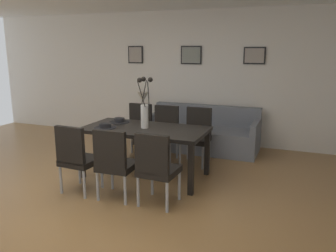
{
  "coord_description": "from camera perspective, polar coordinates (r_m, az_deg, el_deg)",
  "views": [
    {
      "loc": [
        2.39,
        -3.37,
        1.87
      ],
      "look_at": [
        0.69,
        0.94,
        0.82
      ],
      "focal_mm": 36.58,
      "sensor_mm": 36.0,
      "label": 1
    }
  ],
  "objects": [
    {
      "name": "dining_chair_mid_left",
      "position": [
        4.09,
        -1.97,
        -6.62
      ],
      "size": [
        0.46,
        0.46,
        0.92
      ],
      "color": "black",
      "rests_on": "ground"
    },
    {
      "name": "dining_chair_mid_right",
      "position": [
        5.64,
        4.8,
        -1.19
      ],
      "size": [
        0.45,
        0.45,
        0.92
      ],
      "color": "black",
      "rests_on": "ground"
    },
    {
      "name": "side_table",
      "position": [
        6.87,
        -4.09,
        -0.78
      ],
      "size": [
        0.36,
        0.36,
        0.52
      ],
      "primitive_type": "cube",
      "color": "black",
      "rests_on": "ground"
    },
    {
      "name": "bowl_near_right",
      "position": [
        5.41,
        -8.14,
        1.04
      ],
      "size": [
        0.17,
        0.17,
        0.07
      ],
      "color": "black",
      "rests_on": "dining_table"
    },
    {
      "name": "placemat_near_left",
      "position": [
        5.07,
        -10.42,
        -0.26
      ],
      "size": [
        0.32,
        0.32,
        0.01
      ],
      "primitive_type": "cylinder",
      "color": "black",
      "rests_on": "dining_table"
    },
    {
      "name": "back_wall_panel",
      "position": [
        7.06,
        1.72,
        8.18
      ],
      "size": [
        9.0,
        0.1,
        2.6
      ],
      "primitive_type": "cube",
      "color": "silver",
      "rests_on": "ground"
    },
    {
      "name": "framed_picture_right",
      "position": [
        6.61,
        14.21,
        11.3
      ],
      "size": [
        0.4,
        0.03,
        0.31
      ],
      "color": "black"
    },
    {
      "name": "framed_picture_center",
      "position": [
        6.88,
        3.88,
        11.7
      ],
      "size": [
        0.42,
        0.03,
        0.36
      ],
      "color": "black"
    },
    {
      "name": "framed_picture_left",
      "position": [
        7.34,
        -5.43,
        11.75
      ],
      "size": [
        0.34,
        0.03,
        0.36
      ],
      "color": "black"
    },
    {
      "name": "dining_table",
      "position": [
        5.01,
        -3.88,
        -1.17
      ],
      "size": [
        1.8,
        0.92,
        0.74
      ],
      "color": "black",
      "rests_on": "ground"
    },
    {
      "name": "dining_chair_near_left",
      "position": [
        4.6,
        -14.99,
        -4.83
      ],
      "size": [
        0.46,
        0.46,
        0.92
      ],
      "color": "black",
      "rests_on": "ground"
    },
    {
      "name": "placemat_near_right",
      "position": [
        5.41,
        -8.13,
        0.66
      ],
      "size": [
        0.32,
        0.32,
        0.01
      ],
      "primitive_type": "cylinder",
      "color": "black",
      "rests_on": "dining_table"
    },
    {
      "name": "dining_chair_near_right",
      "position": [
        6.03,
        -5.02,
        -0.27
      ],
      "size": [
        0.44,
        0.44,
        0.92
      ],
      "color": "black",
      "rests_on": "ground"
    },
    {
      "name": "dining_chair_far_right",
      "position": [
        5.8,
        -0.6,
        -0.74
      ],
      "size": [
        0.46,
        0.46,
        0.92
      ],
      "color": "black",
      "rests_on": "ground"
    },
    {
      "name": "sofa",
      "position": [
        6.5,
        5.74,
        -1.44
      ],
      "size": [
        2.07,
        0.84,
        0.8
      ],
      "color": "slate",
      "rests_on": "ground"
    },
    {
      "name": "bowl_near_left",
      "position": [
        5.06,
        -10.44,
        0.15
      ],
      "size": [
        0.17,
        0.17,
        0.07
      ],
      "color": "black",
      "rests_on": "dining_table"
    },
    {
      "name": "table_lamp",
      "position": [
        6.75,
        -4.18,
        4.45
      ],
      "size": [
        0.22,
        0.22,
        0.51
      ],
      "color": "beige",
      "rests_on": "side_table"
    },
    {
      "name": "dining_chair_far_left",
      "position": [
        4.31,
        -8.89,
        -5.73
      ],
      "size": [
        0.46,
        0.46,
        0.92
      ],
      "color": "black",
      "rests_on": "ground"
    },
    {
      "name": "ground_plane",
      "position": [
        4.53,
        -12.81,
        -11.9
      ],
      "size": [
        9.0,
        9.0,
        0.0
      ],
      "primitive_type": "plane",
      "color": "olive"
    },
    {
      "name": "centerpiece_vase",
      "position": [
        4.93,
        -3.92,
        2.89
      ],
      "size": [
        0.21,
        0.23,
        0.73
      ],
      "color": "silver",
      "rests_on": "dining_table"
    }
  ]
}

